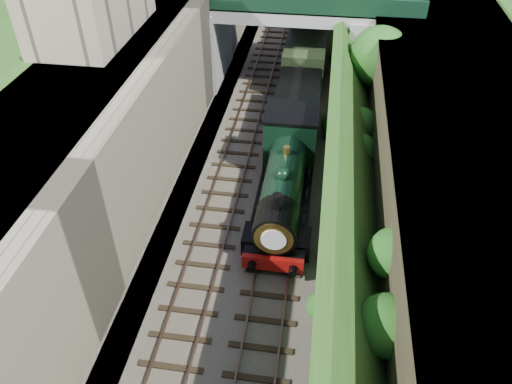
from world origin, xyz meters
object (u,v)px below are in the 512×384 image
at_px(tender, 297,111).
at_px(tree, 381,58).
at_px(road_bridge, 304,29).
at_px(locomotive, 285,179).

bearing_deg(tender, tree, 19.75).
relative_size(tree, tender, 1.10).
height_order(road_bridge, tender, road_bridge).
xyz_separation_m(locomotive, tender, (-0.00, 7.36, -0.27)).
xyz_separation_m(tree, locomotive, (-4.71, -9.06, -2.75)).
height_order(road_bridge, tree, road_bridge).
xyz_separation_m(road_bridge, tender, (0.26, -7.21, -2.46)).
bearing_deg(locomotive, road_bridge, 91.01).
bearing_deg(road_bridge, tender, -87.97).
distance_m(locomotive, tender, 7.37).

